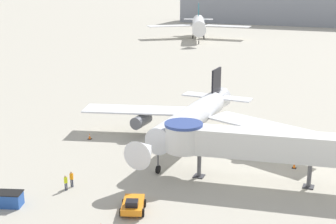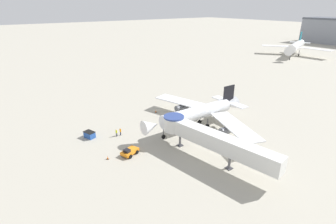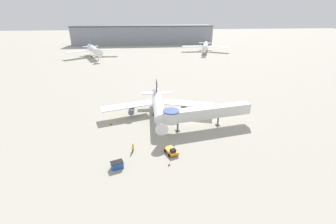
{
  "view_description": "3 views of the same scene",
  "coord_description": "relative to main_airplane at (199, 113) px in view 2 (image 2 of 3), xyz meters",
  "views": [
    {
      "loc": [
        19.53,
        -53.73,
        20.66
      ],
      "look_at": [
        -2.06,
        -2.84,
        4.87
      ],
      "focal_mm": 50.0,
      "sensor_mm": 36.0,
      "label": 1
    },
    {
      "loc": [
        40.22,
        -38.75,
        26.43
      ],
      "look_at": [
        -4.0,
        -6.18,
        3.8
      ],
      "focal_mm": 28.0,
      "sensor_mm": 36.0,
      "label": 2
    },
    {
      "loc": [
        -4.4,
        -59.55,
        27.64
      ],
      "look_at": [
        2.37,
        -5.21,
        3.68
      ],
      "focal_mm": 24.0,
      "sensor_mm": 36.0,
      "label": 3
    }
  ],
  "objects": [
    {
      "name": "ground_plane",
      "position": [
        -0.2,
        0.4,
        -3.6
      ],
      "size": [
        800.0,
        800.0,
        0.0
      ],
      "primitive_type": "plane",
      "color": "#A8A393"
    },
    {
      "name": "main_airplane",
      "position": [
        0.0,
        0.0,
        0.0
      ],
      "size": [
        33.26,
        26.37,
        8.45
      ],
      "rotation": [
        0.0,
        0.0,
        -0.03
      ],
      "color": "silver",
      "rests_on": "ground_plane"
    },
    {
      "name": "jet_bridge",
      "position": [
        10.75,
        -7.83,
        0.68
      ],
      "size": [
        23.92,
        6.91,
        5.96
      ],
      "rotation": [
        0.0,
        0.0,
        0.16
      ],
      "color": "silver",
      "rests_on": "ground_plane"
    },
    {
      "name": "pushback_tug_orange",
      "position": [
        1.18,
        -18.79,
        -2.93
      ],
      "size": [
        2.99,
        3.86,
        1.45
      ],
      "rotation": [
        0.0,
        0.0,
        0.36
      ],
      "color": "orange",
      "rests_on": "ground_plane"
    },
    {
      "name": "service_container_blue",
      "position": [
        -10.01,
        -22.32,
        -2.9
      ],
      "size": [
        2.73,
        2.22,
        1.39
      ],
      "rotation": [
        0.0,
        0.0,
        0.33
      ],
      "color": "#234C9E",
      "rests_on": "ground_plane"
    },
    {
      "name": "traffic_cone_port_wing",
      "position": [
        -13.39,
        -3.03,
        -3.21
      ],
      "size": [
        0.49,
        0.49,
        0.81
      ],
      "color": "black",
      "rests_on": "ground_plane"
    },
    {
      "name": "traffic_cone_apron_front",
      "position": [
        0.16,
        -22.81,
        -3.27
      ],
      "size": [
        0.42,
        0.42,
        0.69
      ],
      "color": "black",
      "rests_on": "ground_plane"
    },
    {
      "name": "traffic_cone_starboard_wing",
      "position": [
        13.3,
        -2.52,
        -3.22
      ],
      "size": [
        0.49,
        0.49,
        0.8
      ],
      "color": "black",
      "rests_on": "ground_plane"
    },
    {
      "name": "ground_crew_marshaller",
      "position": [
        -7.12,
        -17.42,
        -2.65
      ],
      "size": [
        0.34,
        0.36,
        1.64
      ],
      "rotation": [
        0.0,
        0.0,
        4.05
      ],
      "color": "#1E2338",
      "rests_on": "ground_plane"
    },
    {
      "name": "ground_crew_wing_walker",
      "position": [
        -7.04,
        -16.51,
        -2.61
      ],
      "size": [
        0.36,
        0.24,
        1.72
      ],
      "rotation": [
        0.0,
        0.0,
        0.16
      ],
      "color": "#1E2338",
      "rests_on": "ground_plane"
    },
    {
      "name": "background_jet_teal_tail",
      "position": [
        -35.48,
        103.42,
        1.61
      ],
      "size": [
        35.29,
        34.28,
        11.97
      ],
      "rotation": [
        0.0,
        0.0,
        0.35
      ],
      "color": "white",
      "rests_on": "ground_plane"
    }
  ]
}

